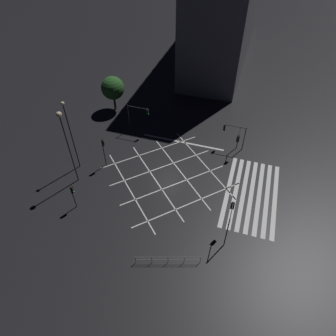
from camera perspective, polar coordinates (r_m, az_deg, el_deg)
name	(u,v)px	position (r m, az deg, el deg)	size (l,w,h in m)	color
ground_plane	(168,176)	(37.43, 0.00, -1.45)	(200.00, 200.00, 0.00)	black
road_markings	(224,186)	(36.87, 10.58, -3.31)	(17.43, 21.94, 0.01)	silver
traffic_light_nw_cross	(73,193)	(33.84, -17.68, -4.48)	(0.36, 0.39, 3.39)	#2D2D30
traffic_light_se_main	(238,138)	(40.01, 13.23, 5.61)	(2.11, 0.36, 3.54)	#2D2D30
traffic_light_sw_main	(230,217)	(29.82, 11.76, -9.06)	(2.37, 0.36, 4.43)	#2D2D30
traffic_light_se_cross	(233,131)	(40.72, 12.27, 6.86)	(0.36, 3.03, 3.71)	#2D2D30
traffic_light_median_north	(104,147)	(37.63, -12.17, 3.90)	(0.36, 0.39, 4.25)	#2D2D30
traffic_light_ne_cross	(139,114)	(42.61, -5.61, 10.29)	(0.36, 3.18, 4.31)	#2D2D30
street_lamp_east	(64,132)	(33.90, -19.15, 6.44)	(0.60, 0.60, 9.86)	#2D2D30
street_lamp_west	(70,129)	(36.64, -18.24, 7.15)	(0.42, 0.42, 9.52)	#2D2D30
street_tree_near	(113,88)	(48.16, -10.49, 14.74)	(3.55, 3.55, 5.52)	#38281C
pedestrian_railing	(168,259)	(29.69, 0.00, -16.94)	(1.92, 5.95, 1.05)	gray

